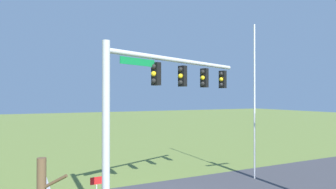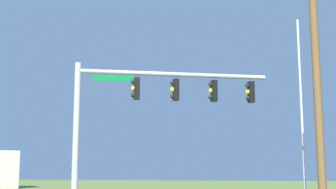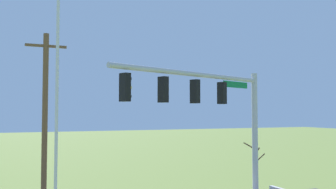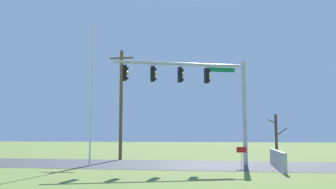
{
  "view_description": "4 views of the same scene",
  "coord_description": "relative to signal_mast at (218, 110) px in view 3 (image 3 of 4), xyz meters",
  "views": [
    {
      "loc": [
        5.7,
        10.97,
        4.74
      ],
      "look_at": [
        -0.66,
        -1.7,
        4.85
      ],
      "focal_mm": 31.6,
      "sensor_mm": 36.0,
      "label": 1
    },
    {
      "loc": [
        -4.71,
        19.17,
        2.17
      ],
      "look_at": [
        -0.59,
        -1.35,
        5.56
      ],
      "focal_mm": 49.88,
      "sensor_mm": 36.0,
      "label": 2
    },
    {
      "loc": [
        -7.5,
        -13.94,
        4.85
      ],
      "look_at": [
        -2.07,
        -0.6,
        5.57
      ],
      "focal_mm": 38.48,
      "sensor_mm": 36.0,
      "label": 3
    },
    {
      "loc": [
        2.29,
        -23.8,
        1.88
      ],
      "look_at": [
        -1.81,
        -0.89,
        4.46
      ],
      "focal_mm": 39.48,
      "sensor_mm": 36.0,
      "label": 4
    }
  ],
  "objects": [
    {
      "name": "flagpole",
      "position": [
        -6.8,
        -1.69,
        -0.48
      ],
      "size": [
        0.1,
        0.1,
        8.96
      ],
      "primitive_type": "cylinder",
      "color": "silver",
      "rests_on": "ground_plane"
    },
    {
      "name": "utility_pole",
      "position": [
        -6.79,
        4.5,
        -0.48
      ],
      "size": [
        1.9,
        0.26,
        8.63
      ],
      "color": "brown",
      "rests_on": "ground_plane"
    },
    {
      "name": "signal_mast",
      "position": [
        0.0,
        0.0,
        0.0
      ],
      "size": [
        8.07,
        3.34,
        6.74
      ],
      "color": "#B2B5BA",
      "rests_on": "ground_plane"
    },
    {
      "name": "bare_tree",
      "position": [
        4.95,
        4.31,
        -3.2
      ],
      "size": [
        1.27,
        1.02,
        3.39
      ],
      "color": "brown",
      "rests_on": "ground_plane"
    }
  ]
}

